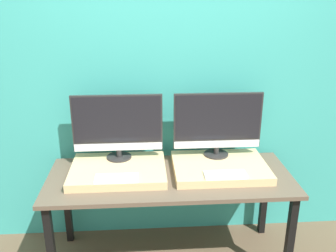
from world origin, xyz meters
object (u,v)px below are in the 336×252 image
(keyboard_left, at_px, (116,178))
(monitor_left, at_px, (118,125))
(monitor_right, at_px, (218,123))
(keyboard_right, at_px, (225,174))

(keyboard_left, bearing_deg, monitor_left, 90.00)
(monitor_left, bearing_deg, monitor_right, 0.00)
(monitor_right, relative_size, keyboard_right, 2.26)
(keyboard_left, bearing_deg, keyboard_right, 0.00)
(keyboard_left, height_order, keyboard_right, same)
(monitor_left, distance_m, keyboard_left, 0.42)
(monitor_left, relative_size, keyboard_left, 2.26)
(monitor_left, bearing_deg, keyboard_left, -90.00)
(monitor_left, relative_size, monitor_right, 1.00)
(keyboard_right, bearing_deg, monitor_left, 155.57)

